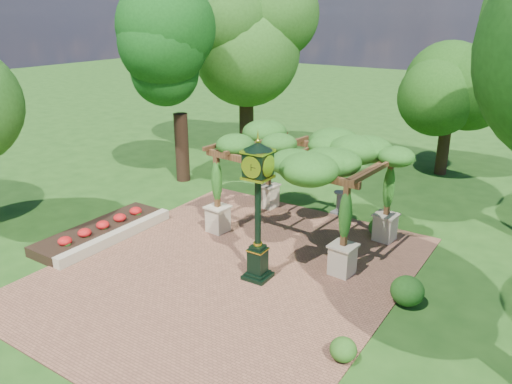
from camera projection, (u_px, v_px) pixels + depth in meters
The scene contains 13 objects.
ground at pixel (210, 284), 14.97m from camera, with size 120.00×120.00×0.00m, color #1E4714.
brick_plaza at pixel (230, 270), 15.74m from camera, with size 10.00×12.00×0.04m, color brown.
border_wall at pixel (117, 237), 17.67m from camera, with size 0.35×5.00×0.40m, color #C6B793.
flower_bed at pixel (100, 231), 18.15m from camera, with size 1.50×5.00×0.36m, color red.
pedestal_clock at pixel (258, 199), 14.40m from camera, with size 0.88×0.88×4.36m.
pergola at pixel (302, 154), 17.12m from camera, with size 6.27×4.22×3.77m.
sundial at pixel (339, 204), 20.05m from camera, with size 0.62×0.62×0.94m.
shrub_front at pixel (343, 349), 11.59m from camera, with size 0.64×0.64×0.58m, color #275418.
shrub_mid at pixel (407, 291), 13.77m from camera, with size 0.93×0.93×0.83m, color #1E4C15.
shrub_back at pixel (380, 228), 17.92m from camera, with size 0.79×0.79×0.71m, color #29651D.
tree_west_near at pixel (177, 58), 22.23m from camera, with size 3.84×3.84×8.38m.
tree_west_far at pixel (246, 37), 25.70m from camera, with size 5.11×5.11×9.42m.
tree_north at pixel (451, 87), 23.66m from camera, with size 3.79×3.79×6.33m.
Camera 1 is at (8.38, -10.17, 7.74)m, focal length 35.00 mm.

